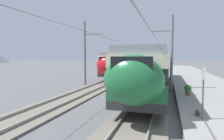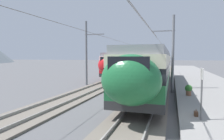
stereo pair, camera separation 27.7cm
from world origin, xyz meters
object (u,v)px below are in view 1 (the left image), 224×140
at_px(train_far_track, 128,63).
at_px(platform_sign, 203,82).
at_px(potted_plant_platform_edge, 188,89).
at_px(catenary_mast_mid, 170,52).
at_px(train_near_platform, 153,68).
at_px(catenary_mast_far_side, 86,51).
at_px(handbag_near_sign, 197,113).

xyz_separation_m(train_far_track, platform_sign, (-26.05, -8.84, -0.11)).
bearing_deg(potted_plant_platform_edge, catenary_mast_mid, 21.94).
height_order(catenary_mast_mid, platform_sign, catenary_mast_mid).
relative_size(train_near_platform, train_far_track, 0.88).
bearing_deg(catenary_mast_mid, train_far_track, 23.67).
bearing_deg(potted_plant_platform_edge, catenary_mast_far_side, 64.23).
bearing_deg(train_far_track, catenary_mast_far_side, 172.81).
relative_size(train_far_track, handbag_near_sign, 77.12).
relative_size(catenary_mast_mid, catenary_mast_far_side, 1.00).
xyz_separation_m(train_far_track, catenary_mast_mid, (-16.97, -7.44, 1.54)).
distance_m(catenary_mast_mid, catenary_mast_far_side, 9.53).
height_order(train_far_track, platform_sign, train_far_track).
bearing_deg(potted_plant_platform_edge, train_far_track, 23.39).
xyz_separation_m(train_near_platform, potted_plant_platform_edge, (-4.15, -2.92, -1.37)).
relative_size(platform_sign, handbag_near_sign, 6.66).
bearing_deg(platform_sign, catenary_mast_far_side, 44.37).
bearing_deg(train_far_track, potted_plant_platform_edge, -156.61).
bearing_deg(train_near_platform, train_far_track, 19.93).
relative_size(catenary_mast_far_side, potted_plant_platform_edge, 55.14).
bearing_deg(catenary_mast_far_side, handbag_near_sign, -134.63).
height_order(catenary_mast_mid, catenary_mast_far_side, catenary_mast_far_side).
bearing_deg(train_far_track, handbag_near_sign, -161.20).
xyz_separation_m(train_near_platform, catenary_mast_far_side, (0.99, 7.73, 1.70)).
bearing_deg(train_far_track, platform_sign, -161.26).
height_order(train_near_platform, platform_sign, train_near_platform).
relative_size(train_near_platform, potted_plant_platform_edge, 29.88).
relative_size(train_near_platform, catenary_mast_far_side, 0.54).
bearing_deg(train_near_platform, handbag_near_sign, -163.16).
distance_m(platform_sign, potted_plant_platform_edge, 5.97).
xyz_separation_m(catenary_mast_mid, catenary_mast_far_side, (1.90, 9.34, 0.15)).
xyz_separation_m(catenary_mast_mid, platform_sign, (-9.08, -1.40, -1.64)).
xyz_separation_m(catenary_mast_far_side, handbag_near_sign, (-10.45, -10.59, -3.42)).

